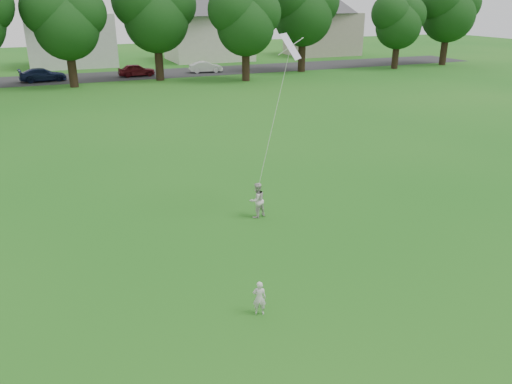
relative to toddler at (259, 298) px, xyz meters
name	(u,v)px	position (x,y,z in m)	size (l,w,h in m)	color
ground	(217,322)	(-1.06, 0.06, -0.44)	(160.00, 160.00, 0.00)	#155D15
street	(81,78)	(-1.06, 42.06, -0.44)	(90.00, 7.00, 0.01)	#2D2D30
toddler	(259,298)	(0.00, 0.00, 0.00)	(0.32, 0.21, 0.89)	silver
older_boy	(257,200)	(2.13, 5.32, 0.18)	(0.61, 0.47, 1.25)	beige
kite	(273,122)	(2.71, 5.33, 2.85)	(1.10, 1.05, 5.24)	silver
tree_row	(68,8)	(-1.67, 36.79, 5.94)	(82.17, 9.52, 10.90)	black
house_row	(61,19)	(-1.76, 52.06, 4.59)	(77.21, 13.83, 10.28)	silver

